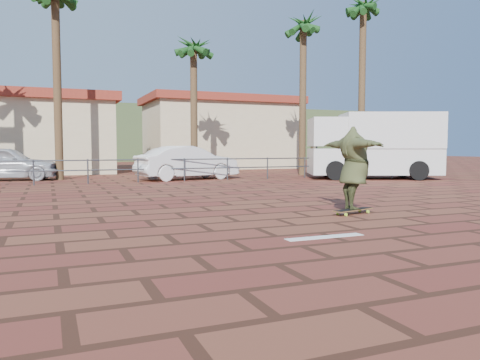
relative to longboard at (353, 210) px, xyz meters
name	(u,v)px	position (x,y,z in m)	size (l,w,h in m)	color
ground	(256,228)	(-2.72, -0.83, -0.09)	(120.00, 120.00, 0.00)	brown
paint_stripe	(325,237)	(-2.02, -2.03, -0.09)	(1.40, 0.22, 0.01)	white
guardrail	(138,166)	(-2.72, 11.17, 0.59)	(24.06, 0.06, 1.00)	#47494F
palm_left	(55,0)	(-5.72, 14.17, 7.86)	(2.40, 2.40, 9.45)	brown
palm_center	(194,51)	(0.78, 14.67, 6.27)	(2.40, 2.40, 7.75)	brown
palm_right	(303,30)	(6.28, 13.17, 7.49)	(2.40, 2.40, 9.05)	brown
palm_far_right	(363,13)	(9.28, 12.17, 8.42)	(2.40, 2.40, 10.05)	brown
building_east	(220,132)	(5.28, 23.17, 2.45)	(10.60, 6.60, 5.00)	beige
hill_front	(80,134)	(-2.72, 49.17, 2.91)	(70.00, 18.00, 6.00)	#384C28
longboard	(353,210)	(0.00, 0.00, 0.00)	(1.14, 0.55, 0.11)	olive
skateboarder	(354,168)	(0.00, 0.00, 0.93)	(2.23, 0.61, 1.81)	#3E4424
campervan	(374,145)	(7.98, 9.44, 1.51)	(6.35, 4.58, 3.04)	silver
car_silver	(5,163)	(-7.96, 14.65, 0.68)	(1.81, 4.50, 1.53)	#B6B9BE
car_white	(187,163)	(-0.30, 12.17, 0.68)	(1.62, 4.65, 1.53)	white
street_sign	(393,149)	(8.87, 9.17, 1.29)	(0.40, 0.09, 1.98)	gray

